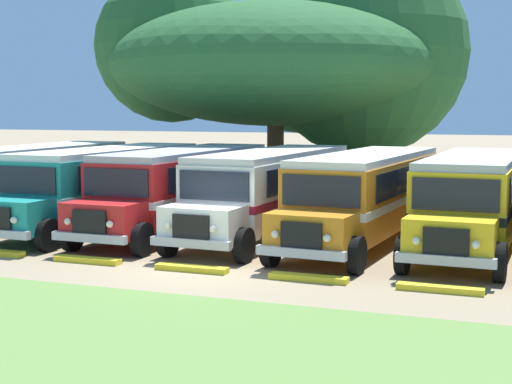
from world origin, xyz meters
The scene contains 13 objects.
ground_plane centered at (0.00, 0.00, 0.00)m, with size 220.00×220.00×0.00m, color #937F60.
foreground_grass_strip centered at (0.00, -7.79, 0.00)m, with size 80.00×9.91×0.01m, color olive.
parked_bus_slot_0 centered at (-9.65, 5.94, 1.58)m, with size 2.89×10.86×2.82m.
parked_bus_slot_1 centered at (-6.22, 5.40, 1.58)m, with size 2.96×10.87×2.82m.
parked_bus_slot_2 centered at (-3.27, 5.70, 1.58)m, with size 2.87×10.86×2.82m.
parked_bus_slot_3 centered at (-0.06, 5.91, 1.58)m, with size 3.11×10.90×2.82m.
parked_bus_slot_4 centered at (3.28, 5.62, 1.58)m, with size 3.33×10.94×2.82m.
parked_bus_slot_5 centered at (6.59, 5.97, 1.58)m, with size 2.98×10.88×2.82m.
curb_wheelstop_2 centered at (-3.19, -0.49, 0.07)m, with size 2.00×0.36×0.15m, color yellow.
curb_wheelstop_3 centered at (0.00, -0.49, 0.07)m, with size 2.00×0.36×0.15m, color yellow.
curb_wheelstop_4 centered at (3.19, -0.49, 0.07)m, with size 2.00×0.36×0.15m, color yellow.
curb_wheelstop_5 centered at (6.38, -0.49, 0.07)m, with size 2.00×0.36×0.15m, color yellow.
broad_shade_tree centered at (-3.11, 17.71, 6.66)m, with size 17.57×16.53×12.00m.
Camera 1 is at (8.43, -18.15, 4.24)m, focal length 53.17 mm.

